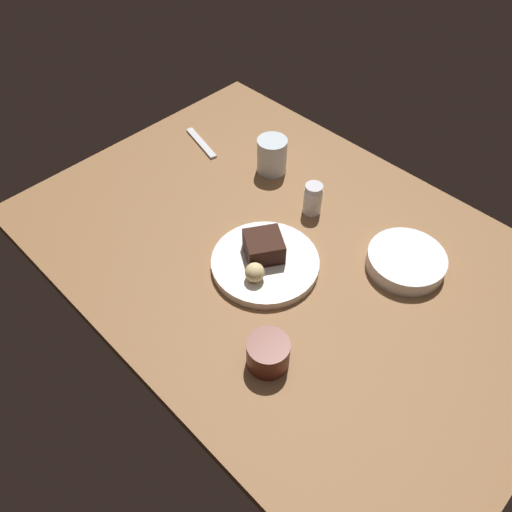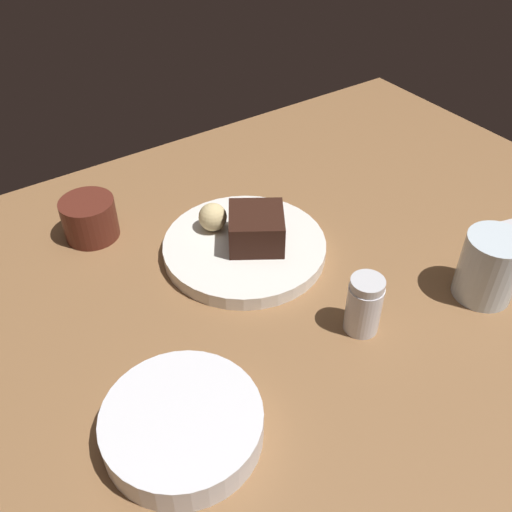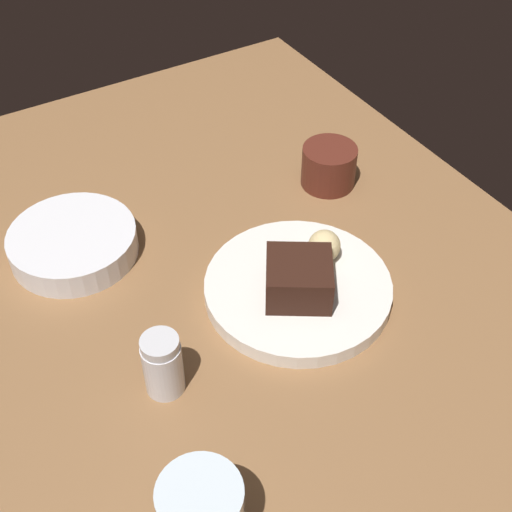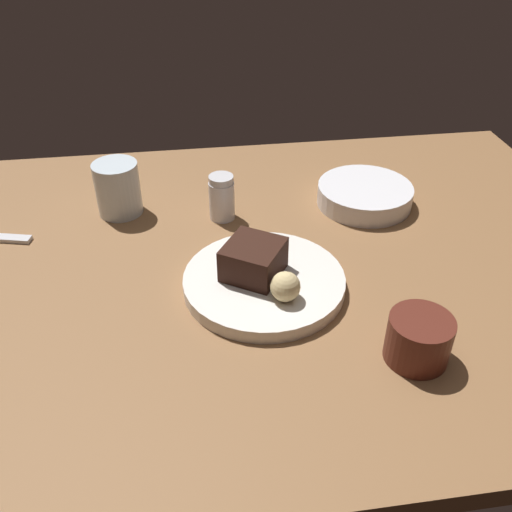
% 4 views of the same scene
% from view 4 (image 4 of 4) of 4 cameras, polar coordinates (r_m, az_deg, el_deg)
% --- Properties ---
extents(dining_table, '(1.20, 0.84, 0.03)m').
position_cam_4_polar(dining_table, '(0.88, 0.12, -1.20)').
color(dining_table, brown).
rests_on(dining_table, ground).
extents(dessert_plate, '(0.23, 0.23, 0.02)m').
position_cam_4_polar(dessert_plate, '(0.81, 0.79, -2.67)').
color(dessert_plate, white).
rests_on(dessert_plate, dining_table).
extents(chocolate_cake_slice, '(0.11, 0.11, 0.05)m').
position_cam_4_polar(chocolate_cake_slice, '(0.80, -0.26, -0.35)').
color(chocolate_cake_slice, black).
rests_on(chocolate_cake_slice, dessert_plate).
extents(bread_roll, '(0.04, 0.04, 0.04)m').
position_cam_4_polar(bread_roll, '(0.76, 3.00, -3.12)').
color(bread_roll, '#DBC184').
rests_on(bread_roll, dessert_plate).
extents(salt_shaker, '(0.04, 0.04, 0.08)m').
position_cam_4_polar(salt_shaker, '(0.96, -3.50, 5.96)').
color(salt_shaker, silver).
rests_on(salt_shaker, dining_table).
extents(water_glass, '(0.08, 0.08, 0.09)m').
position_cam_4_polar(water_glass, '(1.00, -13.86, 6.68)').
color(water_glass, silver).
rests_on(water_glass, dining_table).
extents(side_bowl, '(0.17, 0.17, 0.04)m').
position_cam_4_polar(side_bowl, '(1.03, 10.98, 6.12)').
color(side_bowl, silver).
rests_on(side_bowl, dining_table).
extents(coffee_cup, '(0.08, 0.08, 0.06)m').
position_cam_4_polar(coffee_cup, '(0.72, 16.20, -8.11)').
color(coffee_cup, '#562319').
rests_on(coffee_cup, dining_table).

